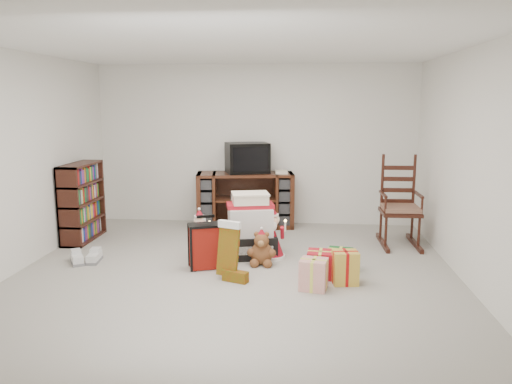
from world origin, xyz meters
The scene contains 13 objects.
room centered at (0.00, 0.00, 1.25)m, with size 5.01×5.01×2.51m.
tv_stand centered at (-0.14, 2.21, 0.42)m, with size 1.53×0.72×0.84m.
bookshelf centered at (-2.32, 1.24, 0.52)m, with size 0.30×0.89×1.09m.
rocking_chair centered at (2.06, 1.44, 0.43)m, with size 0.52×0.85×1.27m.
gift_pile centered at (0.10, 0.69, 0.35)m, with size 0.72×0.59×0.80m.
red_suitcase centered at (-0.35, 0.20, 0.27)m, with size 0.46×0.34×0.62m.
stocking centered at (-0.05, -0.14, 0.33)m, with size 0.31×0.13×0.66m, color #0C6E0E, non-canonical shape.
teddy_bear centered at (0.27, 0.38, 0.18)m, with size 0.27×0.24×0.40m.
santa_figurine centered at (0.39, 0.64, 0.25)m, with size 0.32×0.30×0.65m.
mrs_claus_figurine centered at (-0.52, 0.60, 0.24)m, with size 0.30×0.29×0.62m.
sneaker_pair centered at (-1.86, 0.26, 0.06)m, with size 0.42×0.33×0.11m.
gift_cluster centered at (1.07, -0.07, 0.14)m, with size 0.61×0.93×0.28m.
crt_television centered at (-0.11, 2.24, 1.07)m, with size 0.74×0.64×0.46m.
Camera 1 is at (0.73, -5.33, 1.93)m, focal length 35.00 mm.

